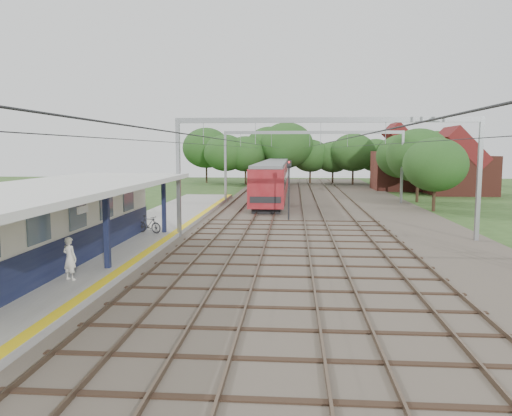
{
  "coord_description": "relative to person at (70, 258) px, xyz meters",
  "views": [
    {
      "loc": [
        1.72,
        -13.6,
        5.18
      ],
      "look_at": [
        -0.62,
        16.97,
        1.6
      ],
      "focal_mm": 35.0,
      "sensor_mm": 36.0,
      "label": 1
    }
  ],
  "objects": [
    {
      "name": "house_near",
      "position": [
        27.58,
        41.98,
        1.83
      ],
      "size": [
        7.0,
        6.12,
        7.89
      ],
      "color": "brown",
      "rests_on": "ground"
    },
    {
      "name": "bicycle",
      "position": [
        -0.14,
        10.62,
        -0.31
      ],
      "size": [
        1.75,
        1.05,
        1.01
      ],
      "primitive_type": "imported",
      "rotation": [
        0.0,
        0.0,
        1.21
      ],
      "color": "black",
      "rests_on": "platform"
    },
    {
      "name": "tree_band",
      "position": [
        10.43,
        53.1,
        3.76
      ],
      "size": [
        31.72,
        30.88,
        8.82
      ],
      "color": "#382619",
      "rests_on": "ground"
    },
    {
      "name": "person",
      "position": [
        0.0,
        0.0,
        0.0
      ],
      "size": [
        0.69,
        0.58,
        1.63
      ],
      "primitive_type": "imported",
      "rotation": [
        0.0,
        0.0,
        2.77
      ],
      "color": "silver",
      "rests_on": "platform"
    },
    {
      "name": "rail_tracks",
      "position": [
        8.08,
        25.98,
        -0.99
      ],
      "size": [
        11.8,
        88.0,
        0.15
      ],
      "color": "brown",
      "rests_on": "ballast_bed"
    },
    {
      "name": "yellow_stripe",
      "position": [
        1.33,
        9.98,
        -0.81
      ],
      "size": [
        0.45,
        52.0,
        0.01
      ],
      "primitive_type": "cube",
      "color": "yellow",
      "rests_on": "platform"
    },
    {
      "name": "platform",
      "position": [
        -0.92,
        9.98,
        -0.99
      ],
      "size": [
        5.0,
        52.0,
        0.35
      ],
      "primitive_type": "cube",
      "color": "gray",
      "rests_on": "ground"
    },
    {
      "name": "ballast_bed",
      "position": [
        10.58,
        25.98,
        -1.11
      ],
      "size": [
        18.0,
        90.0,
        0.1
      ],
      "primitive_type": "cube",
      "color": "#473D33",
      "rests_on": "ground"
    },
    {
      "name": "catenary_system",
      "position": [
        9.97,
        21.26,
        4.35
      ],
      "size": [
        17.22,
        88.0,
        7.0
      ],
      "color": "gray",
      "rests_on": "ground"
    },
    {
      "name": "station_building",
      "position": [
        -2.29,
        2.98,
        0.88
      ],
      "size": [
        3.41,
        18.0,
        3.4
      ],
      "color": "beige",
      "rests_on": "platform"
    },
    {
      "name": "house_far",
      "position": [
        22.58,
        47.98,
        2.07
      ],
      "size": [
        8.0,
        6.12,
        8.66
      ],
      "color": "brown",
      "rests_on": "ground"
    },
    {
      "name": "ground",
      "position": [
        6.58,
        -4.02,
        -1.16
      ],
      "size": [
        160.0,
        160.0,
        0.0
      ],
      "primitive_type": "plane",
      "color": "#2D4C1E",
      "rests_on": "ground"
    },
    {
      "name": "canopy",
      "position": [
        -1.19,
        1.98,
        2.48
      ],
      "size": [
        6.4,
        20.0,
        3.44
      ],
      "color": "#111737",
      "rests_on": "platform"
    },
    {
      "name": "signal_post",
      "position": [
        7.93,
        18.49,
        1.65
      ],
      "size": [
        0.35,
        0.31,
        4.43
      ],
      "rotation": [
        0.0,
        0.0,
        0.35
      ],
      "color": "black",
      "rests_on": "ground"
    },
    {
      "name": "train",
      "position": [
        6.08,
        39.27,
        0.98
      ],
      "size": [
        2.92,
        36.39,
        3.84
      ],
      "color": "black",
      "rests_on": "ballast_bed"
    }
  ]
}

